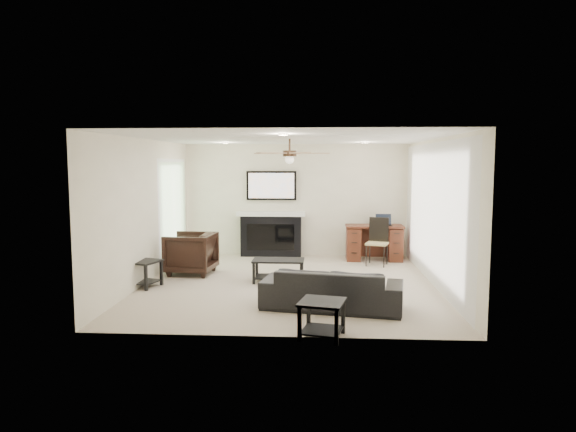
% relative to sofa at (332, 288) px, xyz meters
% --- Properties ---
extents(room_shell, '(5.50, 5.54, 2.52)m').
position_rel_sofa_xyz_m(room_shell, '(-0.52, 1.57, 1.39)').
color(room_shell, beige).
rests_on(room_shell, ground).
extents(sofa, '(2.11, 1.12, 0.59)m').
position_rel_sofa_xyz_m(sofa, '(0.00, 0.00, 0.00)').
color(sofa, black).
rests_on(sofa, ground).
extents(armchair, '(0.93, 0.91, 0.79)m').
position_rel_sofa_xyz_m(armchair, '(-2.60, 2.15, 0.10)').
color(armchair, black).
rests_on(armchair, ground).
extents(coffee_table, '(0.90, 0.51, 0.40)m').
position_rel_sofa_xyz_m(coffee_table, '(-0.90, 1.60, -0.09)').
color(coffee_table, black).
rests_on(coffee_table, ground).
extents(end_table_near, '(0.62, 0.62, 0.45)m').
position_rel_sofa_xyz_m(end_table_near, '(-0.15, -1.25, -0.07)').
color(end_table_near, black).
rests_on(end_table_near, ground).
extents(end_table_left, '(0.63, 0.63, 0.45)m').
position_rel_sofa_xyz_m(end_table_left, '(-3.15, 1.10, -0.07)').
color(end_table_left, black).
rests_on(end_table_left, ground).
extents(fireplace_unit, '(1.52, 0.34, 1.91)m').
position_rel_sofa_xyz_m(fireplace_unit, '(-1.26, 4.07, 0.66)').
color(fireplace_unit, black).
rests_on(fireplace_unit, ground).
extents(desk, '(1.22, 0.56, 0.76)m').
position_rel_sofa_xyz_m(desk, '(0.99, 3.72, 0.09)').
color(desk, '#3F230F').
rests_on(desk, ground).
extents(desk_chair, '(0.53, 0.54, 0.97)m').
position_rel_sofa_xyz_m(desk_chair, '(0.99, 3.17, 0.19)').
color(desk_chair, black).
rests_on(desk_chair, ground).
extents(laptop, '(0.33, 0.24, 0.23)m').
position_rel_sofa_xyz_m(laptop, '(1.19, 3.70, 0.58)').
color(laptop, black).
rests_on(laptop, desk).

